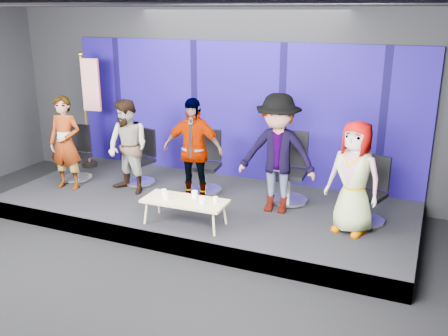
# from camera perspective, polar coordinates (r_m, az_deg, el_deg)

# --- Properties ---
(ground) EXTENTS (10.00, 10.00, 0.00)m
(ground) POSITION_cam_1_polar(r_m,az_deg,el_deg) (6.86, -11.37, -12.98)
(ground) COLOR black
(ground) RESTS_ON ground
(room_walls) EXTENTS (10.02, 8.02, 3.51)m
(room_walls) POSITION_cam_1_polar(r_m,az_deg,el_deg) (6.01, -12.77, 7.41)
(room_walls) COLOR black
(room_walls) RESTS_ON ground
(riser) EXTENTS (7.00, 3.00, 0.30)m
(riser) POSITION_cam_1_polar(r_m,az_deg,el_deg) (8.72, -2.13, -4.59)
(riser) COLOR black
(riser) RESTS_ON ground
(backdrop) EXTENTS (7.00, 0.08, 2.60)m
(backdrop) POSITION_cam_1_polar(r_m,az_deg,el_deg) (9.58, 1.53, 6.52)
(backdrop) COLOR #0F064F
(backdrop) RESTS_ON riser
(chair_a) EXTENTS (0.67, 0.67, 1.05)m
(chair_a) POSITION_cam_1_polar(r_m,az_deg,el_deg) (10.04, -16.44, 0.69)
(chair_a) COLOR silver
(chair_a) RESTS_ON riser
(panelist_a) EXTENTS (0.67, 0.50, 1.70)m
(panelist_a) POSITION_cam_1_polar(r_m,az_deg,el_deg) (9.45, -17.67, 2.72)
(panelist_a) COLOR black
(panelist_a) RESTS_ON riser
(chair_b) EXTENTS (0.70, 0.70, 1.03)m
(chair_b) POSITION_cam_1_polar(r_m,az_deg,el_deg) (9.52, -9.45, 0.25)
(chair_b) COLOR silver
(chair_b) RESTS_ON riser
(panelist_b) EXTENTS (0.94, 0.80, 1.68)m
(panelist_b) POSITION_cam_1_polar(r_m,az_deg,el_deg) (8.95, -10.91, 2.36)
(panelist_b) COLOR black
(panelist_b) RESTS_ON riser
(chair_c) EXTENTS (0.69, 0.69, 1.10)m
(chair_c) POSITION_cam_1_polar(r_m,az_deg,el_deg) (8.99, -2.09, -0.42)
(chair_c) COLOR silver
(chair_c) RESTS_ON riser
(panelist_c) EXTENTS (1.09, 0.55, 1.79)m
(panelist_c) POSITION_cam_1_polar(r_m,az_deg,el_deg) (8.40, -3.58, 2.03)
(panelist_c) COLOR black
(panelist_c) RESTS_ON riser
(chair_d) EXTENTS (0.71, 0.71, 1.19)m
(chair_d) POSITION_cam_1_polar(r_m,az_deg,el_deg) (8.56, 7.54, -1.30)
(chair_d) COLOR silver
(chair_d) RESTS_ON riser
(panelist_d) EXTENTS (1.29, 0.79, 1.93)m
(panelist_d) POSITION_cam_1_polar(r_m,az_deg,el_deg) (7.95, 6.12, 1.60)
(panelist_d) COLOR black
(panelist_d) RESTS_ON riser
(chair_e) EXTENTS (0.73, 0.73, 1.04)m
(chair_e) POSITION_cam_1_polar(r_m,az_deg,el_deg) (8.01, 16.23, -3.64)
(chair_e) COLOR silver
(chair_e) RESTS_ON riser
(panelist_e) EXTENTS (0.94, 0.75, 1.68)m
(panelist_e) POSITION_cam_1_polar(r_m,az_deg,el_deg) (7.42, 14.65, -1.10)
(panelist_e) COLOR black
(panelist_e) RESTS_ON riser
(coffee_table) EXTENTS (1.30, 0.58, 0.40)m
(coffee_table) POSITION_cam_1_polar(r_m,az_deg,el_deg) (7.61, -4.50, -3.87)
(coffee_table) COLOR tan
(coffee_table) RESTS_ON riser
(mug_a) EXTENTS (0.08, 0.08, 0.10)m
(mug_a) POSITION_cam_1_polar(r_m,az_deg,el_deg) (7.80, -6.88, -2.78)
(mug_a) COLOR white
(mug_a) RESTS_ON coffee_table
(mug_b) EXTENTS (0.08, 0.08, 0.10)m
(mug_b) POSITION_cam_1_polar(r_m,az_deg,el_deg) (7.64, -6.64, -3.24)
(mug_b) COLOR white
(mug_b) RESTS_ON coffee_table
(mug_c) EXTENTS (0.09, 0.09, 0.11)m
(mug_c) POSITION_cam_1_polar(r_m,az_deg,el_deg) (7.67, -3.37, -3.01)
(mug_c) COLOR white
(mug_c) RESTS_ON coffee_table
(mug_d) EXTENTS (0.09, 0.09, 0.11)m
(mug_d) POSITION_cam_1_polar(r_m,az_deg,el_deg) (7.44, -2.52, -3.68)
(mug_d) COLOR white
(mug_d) RESTS_ON coffee_table
(mug_e) EXTENTS (0.08, 0.08, 0.09)m
(mug_e) POSITION_cam_1_polar(r_m,az_deg,el_deg) (7.46, -1.00, -3.64)
(mug_e) COLOR white
(mug_e) RESTS_ON coffee_table
(flag_stand) EXTENTS (0.54, 0.31, 2.36)m
(flag_stand) POSITION_cam_1_polar(r_m,az_deg,el_deg) (10.50, -15.11, 6.64)
(flag_stand) COLOR black
(flag_stand) RESTS_ON riser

